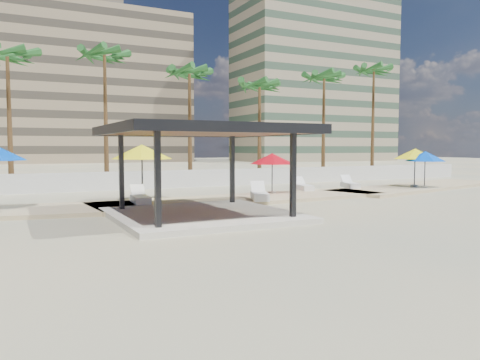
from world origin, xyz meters
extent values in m
plane|color=#CBB586|center=(0.00, 0.00, 0.00)|extent=(200.00, 200.00, 0.00)
cube|color=#C6B284|center=(2.00, 7.00, 0.06)|extent=(16.24, 5.11, 0.24)
cube|color=#C6B284|center=(16.00, 8.50, 0.06)|extent=(16.49, 7.75, 0.24)
cube|color=silver|center=(0.00, 16.00, 0.60)|extent=(56.00, 0.30, 1.20)
cube|color=#847259|center=(4.00, 78.00, 14.00)|extent=(38.00, 16.00, 28.00)
cube|color=#595147|center=(4.00, 78.00, 29.20)|extent=(13.30, 9.60, 2.40)
cube|color=gray|center=(48.00, 66.00, 17.00)|extent=(32.00, 15.00, 34.00)
cube|color=beige|center=(-2.38, 2.59, 0.10)|extent=(6.80, 6.80, 0.20)
cube|color=black|center=(-4.92, 0.01, 1.74)|extent=(0.19, 0.19, 3.07)
cube|color=black|center=(-4.95, 5.13, 1.74)|extent=(0.19, 0.19, 3.07)
cube|color=black|center=(0.20, 0.05, 1.74)|extent=(0.19, 0.19, 3.07)
cube|color=black|center=(0.16, 5.16, 1.74)|extent=(0.19, 0.19, 3.07)
cube|color=brown|center=(-2.38, 2.59, 3.42)|extent=(7.01, 7.01, 0.29)
cube|color=black|center=(-2.35, -0.89, 3.42)|extent=(7.06, 0.17, 0.35)
cube|color=black|center=(-2.40, 6.07, 3.42)|extent=(7.06, 0.17, 0.35)
cube|color=black|center=(-5.86, 2.56, 3.42)|extent=(0.17, 7.06, 0.35)
cube|color=black|center=(1.10, 2.61, 3.42)|extent=(0.17, 7.06, 0.35)
cylinder|color=beige|center=(-3.02, 9.20, 0.24)|extent=(0.53, 0.53, 0.13)
cylinder|color=#262628|center=(-3.02, 9.20, 1.45)|extent=(0.07, 0.07, 2.54)
cone|color=#FFF714|center=(-3.02, 9.20, 2.54)|extent=(3.81, 3.81, 0.74)
cylinder|color=beige|center=(4.17, 8.33, 0.23)|extent=(0.44, 0.44, 0.10)
cylinder|color=#262628|center=(4.17, 8.33, 1.23)|extent=(0.06, 0.06, 2.10)
cone|color=#B70613|center=(4.17, 8.33, 2.13)|extent=(3.28, 3.28, 0.61)
cylinder|color=beige|center=(14.76, 7.08, 0.23)|extent=(0.45, 0.45, 0.11)
cylinder|color=#262628|center=(14.76, 7.08, 1.27)|extent=(0.06, 0.06, 2.17)
cone|color=blue|center=(14.76, 7.08, 2.20)|extent=(3.39, 3.39, 0.63)
cylinder|color=beige|center=(14.73, 7.88, 0.24)|extent=(0.49, 0.49, 0.12)
cylinder|color=#262628|center=(14.73, 7.88, 1.35)|extent=(0.07, 0.07, 2.33)
cone|color=#FFF714|center=(14.73, 7.88, 2.35)|extent=(3.71, 3.71, 0.68)
cube|color=white|center=(-3.69, 7.04, 0.32)|extent=(0.86, 2.02, 0.28)
cube|color=white|center=(-3.69, 7.04, 0.49)|extent=(0.86, 2.02, 0.06)
cube|color=white|center=(-3.62, 7.80, 0.72)|extent=(0.71, 0.74, 0.50)
cube|color=white|center=(1.97, 5.80, 0.33)|extent=(1.48, 2.24, 0.30)
cube|color=white|center=(1.97, 5.80, 0.51)|extent=(1.48, 2.24, 0.06)
cube|color=white|center=(2.29, 6.56, 0.76)|extent=(0.92, 0.94, 0.54)
cube|color=white|center=(6.90, 9.20, 0.31)|extent=(1.04, 1.98, 0.26)
cube|color=white|center=(6.90, 9.20, 0.47)|extent=(1.04, 1.98, 0.06)
cube|color=white|center=(7.05, 9.92, 0.70)|extent=(0.74, 0.77, 0.48)
cube|color=white|center=(10.48, 9.20, 0.32)|extent=(1.28, 2.05, 0.27)
cube|color=white|center=(10.48, 9.20, 0.48)|extent=(1.28, 2.05, 0.06)
cube|color=white|center=(10.73, 9.91, 0.71)|extent=(0.82, 0.84, 0.49)
cone|color=brown|center=(-9.00, 18.10, 4.31)|extent=(0.36, 0.36, 8.63)
ellipsoid|color=#1E5621|center=(-9.00, 18.10, 8.38)|extent=(3.00, 3.00, 1.80)
cone|color=brown|center=(-3.00, 18.90, 4.63)|extent=(0.36, 0.36, 9.26)
ellipsoid|color=#1E5621|center=(-3.00, 18.90, 9.01)|extent=(3.00, 3.00, 1.80)
cone|color=brown|center=(3.00, 18.40, 4.21)|extent=(0.36, 0.36, 8.41)
ellipsoid|color=#1E5621|center=(3.00, 18.40, 8.16)|extent=(3.00, 3.00, 1.80)
cone|color=brown|center=(9.00, 18.60, 3.93)|extent=(0.36, 0.36, 7.86)
ellipsoid|color=#1E5621|center=(9.00, 18.60, 7.61)|extent=(3.00, 3.00, 1.80)
cone|color=brown|center=(15.00, 18.20, 4.42)|extent=(0.36, 0.36, 8.85)
ellipsoid|color=#1E5621|center=(15.00, 18.20, 8.60)|extent=(3.00, 3.00, 1.80)
cone|color=brown|center=(21.00, 18.80, 4.99)|extent=(0.36, 0.36, 9.97)
ellipsoid|color=#1E5621|center=(21.00, 18.80, 9.72)|extent=(3.00, 3.00, 1.80)
camera|label=1|loc=(-9.17, -14.41, 2.76)|focal=35.00mm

